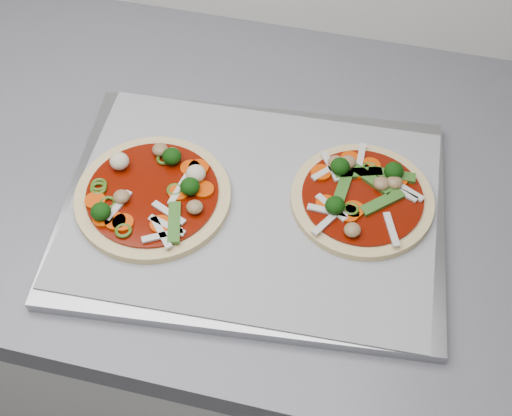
# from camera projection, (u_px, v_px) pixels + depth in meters

# --- Properties ---
(base_cabinet) EXTENTS (3.60, 0.60, 0.86)m
(base_cabinet) POSITION_uv_depth(u_px,v_px,m) (346.00, 362.00, 1.26)
(base_cabinet) COLOR silver
(base_cabinet) RESTS_ON ground
(countertop) EXTENTS (3.60, 0.60, 0.04)m
(countertop) POSITION_uv_depth(u_px,v_px,m) (382.00, 208.00, 0.90)
(countertop) COLOR slate
(countertop) RESTS_ON base_cabinet
(baking_tray) EXTENTS (0.49, 0.38, 0.01)m
(baking_tray) POSITION_uv_depth(u_px,v_px,m) (253.00, 210.00, 0.87)
(baking_tray) COLOR #939498
(baking_tray) RESTS_ON countertop
(parchment) EXTENTS (0.45, 0.34, 0.00)m
(parchment) POSITION_uv_depth(u_px,v_px,m) (253.00, 206.00, 0.86)
(parchment) COLOR gray
(parchment) RESTS_ON baking_tray
(pizza_left) EXTENTS (0.26, 0.26, 0.03)m
(pizza_left) POSITION_uv_depth(u_px,v_px,m) (153.00, 194.00, 0.86)
(pizza_left) COLOR #E4C988
(pizza_left) RESTS_ON parchment
(pizza_right) EXTENTS (0.22, 0.22, 0.03)m
(pizza_right) POSITION_uv_depth(u_px,v_px,m) (362.00, 195.00, 0.86)
(pizza_right) COLOR #E4C988
(pizza_right) RESTS_ON parchment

